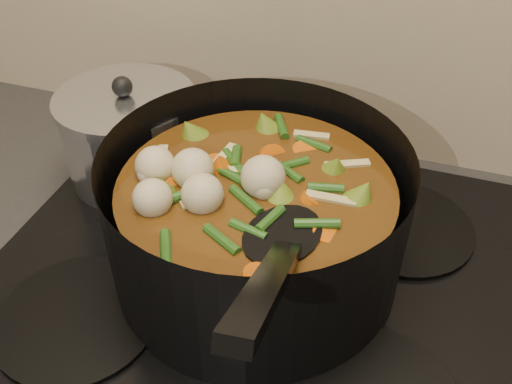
% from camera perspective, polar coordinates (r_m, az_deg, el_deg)
% --- Properties ---
extents(stovetop, '(0.62, 0.54, 0.03)m').
position_cam_1_polar(stovetop, '(0.69, -0.24, -8.30)').
color(stovetop, black).
rests_on(stovetop, counter).
extents(stockpot, '(0.36, 0.46, 0.24)m').
position_cam_1_polar(stockpot, '(0.64, 0.02, -2.77)').
color(stockpot, black).
rests_on(stockpot, stovetop).
extents(saucepan, '(0.19, 0.19, 0.15)m').
position_cam_1_polar(saucepan, '(0.81, -12.45, 5.54)').
color(saucepan, silver).
rests_on(saucepan, stovetop).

